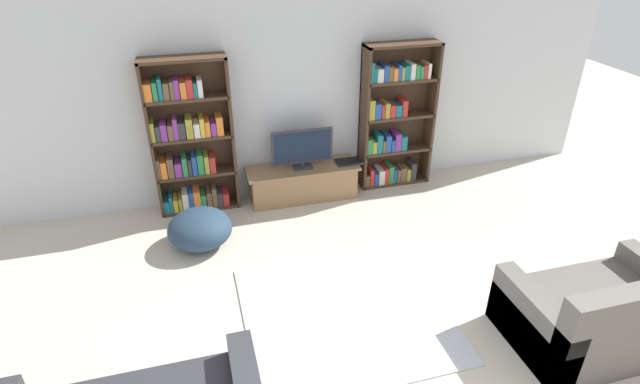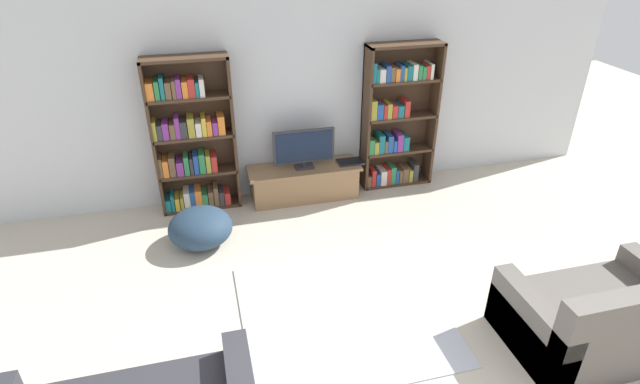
{
  "view_description": "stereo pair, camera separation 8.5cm",
  "coord_description": "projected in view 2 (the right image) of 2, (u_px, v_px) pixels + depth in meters",
  "views": [
    {
      "loc": [
        -1.21,
        -1.71,
        3.32
      ],
      "look_at": [
        0.03,
        2.79,
        0.7
      ],
      "focal_mm": 28.0,
      "sensor_mm": 36.0,
      "label": 1
    },
    {
      "loc": [
        -1.13,
        -1.74,
        3.32
      ],
      "look_at": [
        0.03,
        2.79,
        0.7
      ],
      "focal_mm": 28.0,
      "sensor_mm": 36.0,
      "label": 2
    }
  ],
  "objects": [
    {
      "name": "laptop",
      "position": [
        350.0,
        162.0,
        6.57
      ],
      "size": [
        0.34,
        0.22,
        0.03
      ],
      "color": "#28282D",
      "rests_on": "tv_stand"
    },
    {
      "name": "couch_right_sofa",
      "position": [
        601.0,
        319.0,
        4.26
      ],
      "size": [
        1.51,
        0.98,
        0.89
      ],
      "color": "#56514C",
      "rests_on": "ground_plane"
    },
    {
      "name": "tv_stand",
      "position": [
        304.0,
        182.0,
        6.57
      ],
      "size": [
        1.46,
        0.47,
        0.44
      ],
      "color": "#8E6B47",
      "rests_on": "ground_plane"
    },
    {
      "name": "beanbag_ottoman",
      "position": [
        201.0,
        228.0,
        5.64
      ],
      "size": [
        0.72,
        0.72,
        0.42
      ],
      "primitive_type": "ellipsoid",
      "color": "#23384C",
      "rests_on": "ground_plane"
    },
    {
      "name": "wall_back",
      "position": [
        289.0,
        97.0,
        6.27
      ],
      "size": [
        8.8,
        0.06,
        2.6
      ],
      "color": "silver",
      "rests_on": "ground_plane"
    },
    {
      "name": "bookshelf_right",
      "position": [
        395.0,
        120.0,
        6.61
      ],
      "size": [
        0.98,
        0.3,
        1.93
      ],
      "color": "#422D1E",
      "rests_on": "ground_plane"
    },
    {
      "name": "bookshelf_left",
      "position": [
        192.0,
        141.0,
        6.04
      ],
      "size": [
        0.98,
        0.3,
        1.93
      ],
      "color": "#422D1E",
      "rests_on": "ground_plane"
    },
    {
      "name": "area_rug",
      "position": [
        343.0,
        313.0,
        4.72
      ],
      "size": [
        1.88,
        1.82,
        0.02
      ],
      "color": "#B2B7C1",
      "rests_on": "ground_plane"
    },
    {
      "name": "television",
      "position": [
        304.0,
        148.0,
        6.31
      ],
      "size": [
        0.79,
        0.16,
        0.52
      ],
      "color": "#2D2D33",
      "rests_on": "tv_stand"
    }
  ]
}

